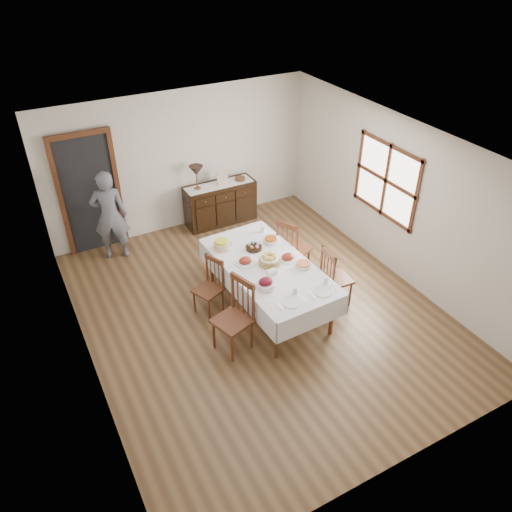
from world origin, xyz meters
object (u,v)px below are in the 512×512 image
table_lamp (196,171)px  chair_right_far (292,248)px  chair_left_near (235,315)px  person (109,213)px  dining_table (268,270)px  sideboard (220,203)px  chair_left_far (210,286)px  chair_right_near (334,277)px

table_lamp → chair_right_far: bearing=-71.5°
chair_left_near → table_lamp: 3.40m
person → table_lamp: 1.73m
dining_table → chair_right_far: bearing=33.0°
dining_table → sideboard: 2.75m
chair_left_far → table_lamp: 2.59m
chair_right_near → chair_left_far: bearing=70.8°
dining_table → sideboard: size_ratio=1.72×
person → chair_left_far: bearing=130.8°
chair_right_far → chair_right_near: bearing=168.9°
dining_table → sideboard: (0.47, 2.70, -0.29)m
dining_table → table_lamp: (0.02, 2.71, 0.48)m
chair_left_far → chair_left_near: bearing=-23.5°
chair_left_near → chair_right_near: (1.73, 0.15, -0.06)m
sideboard → person: person is taller
chair_left_near → table_lamp: bearing=148.3°
sideboard → person: (-2.13, -0.20, 0.46)m
sideboard → person: bearing=-174.5°
chair_left_far → person: person is taller
sideboard → chair_right_near: bearing=-81.4°
chair_left_near → table_lamp: (0.82, 3.24, 0.62)m
chair_right_far → person: (-2.42, 1.96, 0.33)m
chair_left_near → sideboard: (1.27, 3.23, -0.14)m
sideboard → chair_left_far: bearing=-118.2°
dining_table → chair_left_far: (-0.79, 0.35, -0.24)m
chair_left_near → chair_right_far: chair_left_near is taller
chair_right_far → table_lamp: size_ratio=2.33×
dining_table → chair_left_far: bearing=153.8°
chair_right_near → chair_right_far: (-0.18, 0.91, 0.05)m
person → chair_right_far: bearing=159.5°
chair_left_near → chair_right_near: size_ratio=1.12×
chair_left_near → chair_right_far: 1.88m
chair_right_far → person: bearing=28.4°
chair_right_near → dining_table: bearing=71.6°
person → table_lamp: (1.69, 0.21, 0.30)m
dining_table → sideboard: sideboard is taller
chair_left_far → chair_right_near: 1.87m
chair_right_near → table_lamp: table_lamp is taller
chair_right_near → person: bearing=46.0°
dining_table → chair_left_near: (-0.80, -0.53, -0.14)m
dining_table → chair_right_near: size_ratio=2.39×
chair_left_near → chair_left_far: chair_left_near is taller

